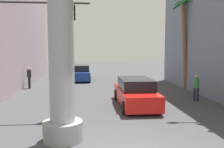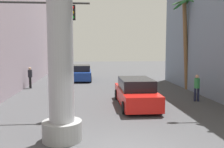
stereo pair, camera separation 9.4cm
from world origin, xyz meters
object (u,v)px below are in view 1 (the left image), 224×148
car_lead (136,93)px  pedestrian_far_left (29,76)px  neon_sign_pole (61,9)px  palm_tree_mid_right (185,32)px  traffic_light_mast (12,34)px  car_far (81,73)px  pedestrian_mid_right (196,86)px

car_lead → pedestrian_far_left: size_ratio=2.95×
neon_sign_pole → pedestrian_far_left: bearing=108.0°
neon_sign_pole → palm_tree_mid_right: bearing=50.9°
traffic_light_mast → car_lead: (6.23, 1.53, -3.21)m
traffic_light_mast → car_far: bearing=77.9°
neon_sign_pole → car_far: size_ratio=2.33×
pedestrian_far_left → car_far: bearing=49.1°
pedestrian_far_left → traffic_light_mast: bearing=-81.6°
car_far → pedestrian_far_left: pedestrian_far_left is taller
palm_tree_mid_right → pedestrian_mid_right: size_ratio=4.28×
car_far → pedestrian_mid_right: (7.39, -10.68, 0.22)m
neon_sign_pole → car_lead: bearing=54.9°
traffic_light_mast → pedestrian_far_left: bearing=98.4°
neon_sign_pole → pedestrian_far_left: neon_sign_pole is taller
car_far → pedestrian_far_left: bearing=-130.9°
traffic_light_mast → pedestrian_mid_right: (10.19, 2.35, -2.98)m
pedestrian_mid_right → car_far: bearing=124.7°
car_far → pedestrian_far_left: size_ratio=2.63×
car_lead → car_far: (-3.44, 11.50, -0.00)m
traffic_light_mast → palm_tree_mid_right: palm_tree_mid_right is taller
neon_sign_pole → traffic_light_mast: 4.49m
traffic_light_mast → palm_tree_mid_right: 13.10m
neon_sign_pole → pedestrian_far_left: size_ratio=6.12×
neon_sign_pole → pedestrian_mid_right: neon_sign_pole is taller
palm_tree_mid_right → pedestrian_mid_right: palm_tree_mid_right is taller
car_lead → palm_tree_mid_right: (4.91, 5.33, 3.81)m
neon_sign_pole → palm_tree_mid_right: neon_sign_pole is taller
pedestrian_mid_right → palm_tree_mid_right: bearing=78.0°
pedestrian_mid_right → car_lead: bearing=-168.3°
car_far → palm_tree_mid_right: size_ratio=0.64×
car_far → pedestrian_mid_right: size_ratio=2.74×
car_lead → pedestrian_mid_right: pedestrian_mid_right is taller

